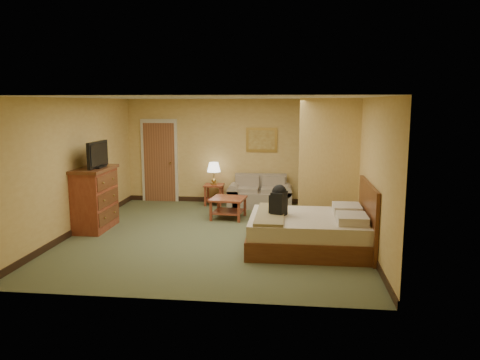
# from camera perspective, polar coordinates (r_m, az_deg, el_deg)

# --- Properties ---
(floor) EXTENTS (6.00, 6.00, 0.00)m
(floor) POSITION_cam_1_polar(r_m,az_deg,el_deg) (9.03, -2.87, -6.73)
(floor) COLOR #535B3B
(floor) RESTS_ON ground
(ceiling) EXTENTS (6.00, 6.00, 0.00)m
(ceiling) POSITION_cam_1_polar(r_m,az_deg,el_deg) (8.67, -3.01, 10.01)
(ceiling) COLOR white
(ceiling) RESTS_ON back_wall
(back_wall) EXTENTS (5.50, 0.02, 2.60)m
(back_wall) POSITION_cam_1_polar(r_m,az_deg,el_deg) (11.71, -0.54, 3.50)
(back_wall) COLOR tan
(back_wall) RESTS_ON floor
(left_wall) EXTENTS (0.02, 6.00, 2.60)m
(left_wall) POSITION_cam_1_polar(r_m,az_deg,el_deg) (9.60, -19.37, 1.65)
(left_wall) COLOR tan
(left_wall) RESTS_ON floor
(right_wall) EXTENTS (0.02, 6.00, 2.60)m
(right_wall) POSITION_cam_1_polar(r_m,az_deg,el_deg) (8.74, 15.14, 1.14)
(right_wall) COLOR tan
(right_wall) RESTS_ON floor
(partition) EXTENTS (1.20, 0.15, 2.60)m
(partition) POSITION_cam_1_polar(r_m,az_deg,el_deg) (9.59, 10.78, 2.01)
(partition) COLOR tan
(partition) RESTS_ON floor
(door) EXTENTS (0.94, 0.16, 2.10)m
(door) POSITION_cam_1_polar(r_m,az_deg,el_deg) (12.10, -9.77, 2.28)
(door) COLOR beige
(door) RESTS_ON floor
(baseboard) EXTENTS (5.50, 0.02, 0.12)m
(baseboard) POSITION_cam_1_polar(r_m,az_deg,el_deg) (11.89, -0.54, -2.46)
(baseboard) COLOR black
(baseboard) RESTS_ON floor
(loveseat) EXTENTS (1.54, 0.72, 0.78)m
(loveseat) POSITION_cam_1_polar(r_m,az_deg,el_deg) (11.38, 2.47, -2.02)
(loveseat) COLOR gray
(loveseat) RESTS_ON floor
(side_table) EXTENTS (0.47, 0.47, 0.51)m
(side_table) POSITION_cam_1_polar(r_m,az_deg,el_deg) (11.58, -3.19, -1.40)
(side_table) COLOR maroon
(side_table) RESTS_ON floor
(table_lamp) EXTENTS (0.33, 0.33, 0.55)m
(table_lamp) POSITION_cam_1_polar(r_m,az_deg,el_deg) (11.48, -3.22, 1.50)
(table_lamp) COLOR #A78A3D
(table_lamp) RESTS_ON side_table
(coffee_table) EXTENTS (0.79, 0.79, 0.46)m
(coffee_table) POSITION_cam_1_polar(r_m,az_deg,el_deg) (10.22, -1.44, -2.89)
(coffee_table) COLOR maroon
(coffee_table) RESTS_ON floor
(wall_picture) EXTENTS (0.77, 0.04, 0.60)m
(wall_picture) POSITION_cam_1_polar(r_m,az_deg,el_deg) (11.59, 2.66, 4.92)
(wall_picture) COLOR #B78E3F
(wall_picture) RESTS_ON back_wall
(dresser) EXTENTS (0.61, 1.17, 1.25)m
(dresser) POSITION_cam_1_polar(r_m,az_deg,el_deg) (9.74, -17.26, -2.14)
(dresser) COLOR maroon
(dresser) RESTS_ON floor
(tv) EXTENTS (0.22, 0.85, 0.52)m
(tv) POSITION_cam_1_polar(r_m,az_deg,el_deg) (9.57, -16.96, 2.89)
(tv) COLOR black
(tv) RESTS_ON dresser
(bed) EXTENTS (2.13, 1.81, 1.17)m
(bed) POSITION_cam_1_polar(r_m,az_deg,el_deg) (8.23, 9.02, -6.15)
(bed) COLOR #552713
(bed) RESTS_ON floor
(backpack) EXTENTS (0.30, 0.36, 0.54)m
(backpack) POSITION_cam_1_polar(r_m,az_deg,el_deg) (8.09, 4.80, -2.37)
(backpack) COLOR black
(backpack) RESTS_ON bed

